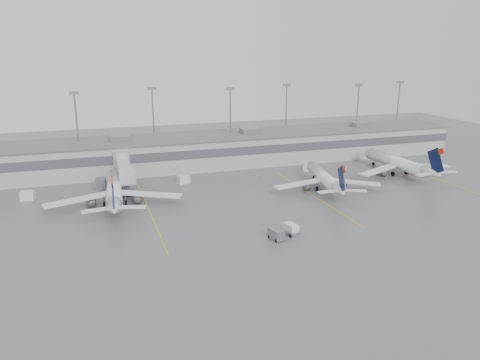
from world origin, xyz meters
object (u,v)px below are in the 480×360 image
object	(u,v)px
jet_far_right	(399,163)
baggage_tug	(291,230)
jet_mid_right	(325,178)
jet_mid_left	(114,191)

from	to	relation	value
jet_far_right	baggage_tug	distance (m)	50.32
jet_mid_right	baggage_tug	xyz separation A→B (m)	(-18.05, -21.54, -1.98)
jet_mid_left	baggage_tug	distance (m)	37.46
baggage_tug	jet_mid_left	bearing A→B (deg)	123.58
jet_mid_right	jet_far_right	size ratio (longest dim) A/B	0.90
jet_mid_left	jet_mid_right	world-z (taller)	jet_mid_left
jet_mid_left	jet_mid_right	size ratio (longest dim) A/B	1.13
jet_mid_right	baggage_tug	size ratio (longest dim) A/B	8.01
jet_mid_right	baggage_tug	distance (m)	28.17
jet_mid_left	jet_mid_right	xyz separation A→B (m)	(45.53, -3.83, -0.32)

